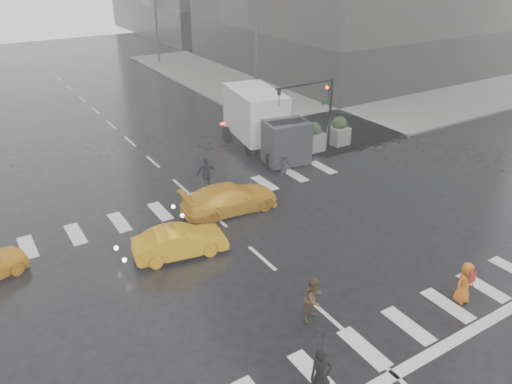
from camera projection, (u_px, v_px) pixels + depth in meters
ground at (262, 258)px, 20.40m from camera, size 120.00×120.00×0.00m
sidewalk_ne at (343, 93)px, 42.94m from camera, size 35.00×35.00×0.15m
road_markings at (262, 258)px, 20.40m from camera, size 18.00×48.00×0.01m
traffic_signal_pole at (318, 102)px, 29.34m from camera, size 4.45×0.42×4.50m
street_lamp_near at (255, 44)px, 37.05m from camera, size 2.15×0.22×9.00m
street_lamp_far at (154, 15)px, 52.25m from camera, size 2.15×0.22×9.00m
planter_west at (287, 143)px, 29.53m from camera, size 1.10×1.10×1.80m
planter_mid at (314, 137)px, 30.48m from camera, size 1.10×1.10×1.80m
planter_east at (339, 131)px, 31.43m from camera, size 1.10×1.10×1.80m
pedestrian_black at (322, 357)px, 13.36m from camera, size 1.22×1.24×2.43m
pedestrian_brown at (314, 299)px, 16.76m from camera, size 0.94×0.83×1.64m
pedestrian_orange at (465, 282)px, 17.61m from camera, size 0.83×0.59×1.59m
pedestrian_far_a at (207, 174)px, 25.73m from camera, size 1.15×0.79×1.83m
pedestrian_far_b at (284, 165)px, 27.10m from camera, size 1.15×1.05×1.56m
taxi_mid at (180, 242)px, 20.36m from camera, size 3.98×1.94×1.26m
taxi_rear at (230, 198)px, 23.76m from camera, size 4.30×2.23×1.37m
box_truck at (263, 121)px, 30.35m from camera, size 2.54×6.79×3.61m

